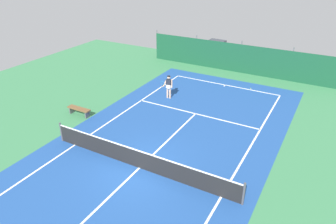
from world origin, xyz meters
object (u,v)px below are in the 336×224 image
object	(u,v)px
tennis_net	(139,159)
parked_car	(215,50)
tennis_ball_near_player	(251,88)
courtside_bench	(79,110)
tennis_player	(169,85)

from	to	relation	value
tennis_net	parked_car	xyz separation A→B (m)	(-3.26, 17.77, 0.33)
tennis_net	parked_car	bearing A→B (deg)	100.39
tennis_ball_near_player	parked_car	bearing A→B (deg)	132.51
tennis_net	courtside_bench	xyz separation A→B (m)	(-6.31, 2.71, -0.14)
tennis_player	tennis_ball_near_player	bearing A→B (deg)	-139.30
parked_car	tennis_net	bearing A→B (deg)	-76.28
courtside_bench	tennis_net	bearing A→B (deg)	-23.22
tennis_player	tennis_ball_near_player	size ratio (longest dim) A/B	24.85
tennis_net	parked_car	size ratio (longest dim) A/B	2.35
tennis_ball_near_player	courtside_bench	bearing A→B (deg)	-131.20
tennis_net	tennis_ball_near_player	bearing A→B (deg)	80.97
tennis_ball_near_player	courtside_bench	size ratio (longest dim) A/B	0.04
tennis_ball_near_player	tennis_net	bearing A→B (deg)	-99.03
tennis_player	parked_car	distance (m)	10.10
tennis_net	parked_car	distance (m)	18.07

